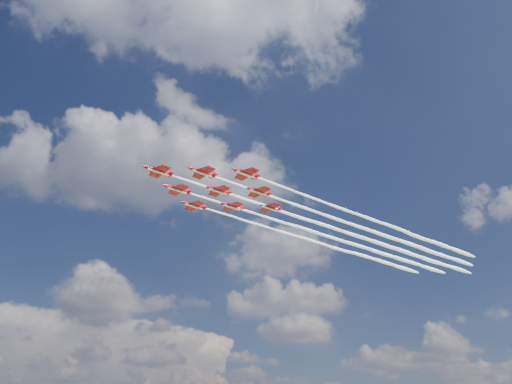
{
  "coord_description": "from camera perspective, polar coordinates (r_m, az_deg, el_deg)",
  "views": [
    {
      "loc": [
        1.99,
        -142.19,
        4.0
      ],
      "look_at": [
        14.98,
        3.94,
        75.63
      ],
      "focal_mm": 35.0,
      "sensor_mm": 36.0,
      "label": 1
    }
  ],
  "objects": [
    {
      "name": "jet_row2_port",
      "position": [
        189.89,
        10.37,
        -3.43
      ],
      "size": [
        114.01,
        75.55,
        2.61
      ],
      "rotation": [
        0.0,
        0.0,
        0.58
      ],
      "color": "red"
    },
    {
      "name": "jet_lead",
      "position": [
        187.21,
        6.45,
        -3.37
      ],
      "size": [
        114.01,
        75.55,
        2.61
      ],
      "rotation": [
        0.0,
        0.0,
        0.58
      ],
      "color": "red"
    },
    {
      "name": "jet_row2_starb",
      "position": [
        199.24,
        7.21,
        -4.75
      ],
      "size": [
        114.01,
        75.55,
        2.61
      ],
      "rotation": [
        0.0,
        0.0,
        0.58
      ],
      "color": "red"
    },
    {
      "name": "jet_tail",
      "position": [
        218.09,
        14.72,
        -5.99
      ],
      "size": [
        114.01,
        75.55,
        2.61
      ],
      "rotation": [
        0.0,
        0.0,
        0.58
      ],
      "color": "red"
    },
    {
      "name": "jet_row3_centre",
      "position": [
        202.08,
        10.89,
        -4.79
      ],
      "size": [
        114.01,
        75.55,
        2.61
      ],
      "rotation": [
        0.0,
        0.0,
        0.58
      ],
      "color": "red"
    },
    {
      "name": "jet_row3_port",
      "position": [
        193.43,
        14.17,
        -3.48
      ],
      "size": [
        114.01,
        75.55,
        2.61
      ],
      "rotation": [
        0.0,
        0.0,
        0.58
      ],
      "color": "red"
    },
    {
      "name": "jet_row4_port",
      "position": [
        205.71,
        14.46,
        -4.81
      ],
      "size": [
        114.01,
        75.55,
        2.61
      ],
      "rotation": [
        0.0,
        0.0,
        0.58
      ],
      "color": "red"
    },
    {
      "name": "jet_row4_starb",
      "position": [
        214.38,
        11.36,
        -5.99
      ],
      "size": [
        114.01,
        75.55,
        2.61
      ],
      "rotation": [
        0.0,
        0.0,
        0.58
      ],
      "color": "red"
    },
    {
      "name": "jet_row3_starb",
      "position": [
        211.42,
        7.89,
        -5.98
      ],
      "size": [
        114.01,
        75.55,
        2.61
      ],
      "rotation": [
        0.0,
        0.0,
        0.58
      ],
      "color": "red"
    }
  ]
}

